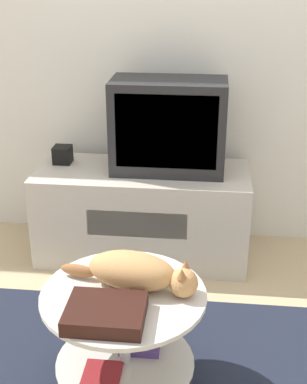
{
  "coord_description": "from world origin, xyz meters",
  "views": [
    {
      "loc": [
        0.24,
        -1.68,
        1.63
      ],
      "look_at": [
        -0.0,
        0.56,
        0.64
      ],
      "focal_mm": 50.0,
      "sensor_mm": 36.0,
      "label": 1
    }
  ],
  "objects_px": {
    "tv": "(168,126)",
    "cat": "(137,272)",
    "speaker": "(63,155)",
    "dvd_box": "(106,313)"
  },
  "relations": [
    {
      "from": "speaker",
      "to": "cat",
      "type": "relative_size",
      "value": 0.18
    },
    {
      "from": "tv",
      "to": "speaker",
      "type": "distance_m",
      "value": 0.65
    },
    {
      "from": "tv",
      "to": "dvd_box",
      "type": "height_order",
      "value": "tv"
    },
    {
      "from": "tv",
      "to": "dvd_box",
      "type": "relative_size",
      "value": 2.28
    },
    {
      "from": "tv",
      "to": "speaker",
      "type": "relative_size",
      "value": 6.17
    },
    {
      "from": "speaker",
      "to": "dvd_box",
      "type": "relative_size",
      "value": 0.37
    },
    {
      "from": "dvd_box",
      "to": "cat",
      "type": "xyz_separation_m",
      "value": [
        0.08,
        0.21,
        0.04
      ]
    },
    {
      "from": "dvd_box",
      "to": "speaker",
      "type": "bearing_deg",
      "value": 110.6
    },
    {
      "from": "tv",
      "to": "cat",
      "type": "distance_m",
      "value": 1.13
    },
    {
      "from": "speaker",
      "to": "cat",
      "type": "xyz_separation_m",
      "value": [
        0.59,
        -1.15,
        -0.03
      ]
    }
  ]
}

